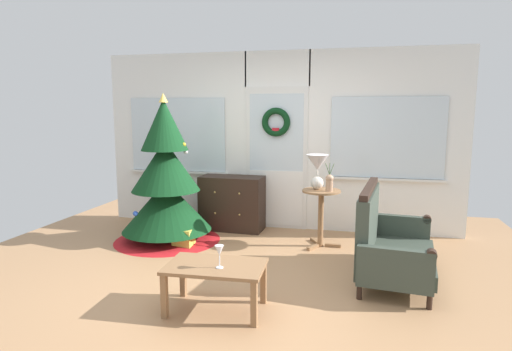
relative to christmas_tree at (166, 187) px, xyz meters
The scene contains 11 objects.
ground_plane 1.83m from the christmas_tree, 39.94° to the right, with size 6.76×6.76×0.00m, color #AD7F56.
back_wall_with_door 1.73m from the christmas_tree, 37.81° to the left, with size 5.20×0.19×2.55m.
christmas_tree is the anchor object (origin of this frame).
dresser_cabinet 1.04m from the christmas_tree, 45.74° to the left, with size 0.91×0.47×0.78m.
settee_sofa 2.86m from the christmas_tree, 13.82° to the right, with size 0.85×1.43×0.96m.
side_table 2.03m from the christmas_tree, ahead, with size 0.50×0.48×0.73m.
table_lamp 1.99m from the christmas_tree, ahead, with size 0.28×0.28×0.44m.
flower_vase 2.12m from the christmas_tree, ahead, with size 0.11×0.10×0.35m.
coffee_table 2.22m from the christmas_tree, 54.32° to the right, with size 0.86×0.56×0.41m.
wine_glass 2.28m from the christmas_tree, 54.06° to the right, with size 0.08×0.08×0.20m.
gift_box 0.72m from the christmas_tree, 34.81° to the right, with size 0.24×0.21×0.24m, color #D8C64C.
Camera 1 is at (1.14, -4.04, 1.72)m, focal length 30.14 mm.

